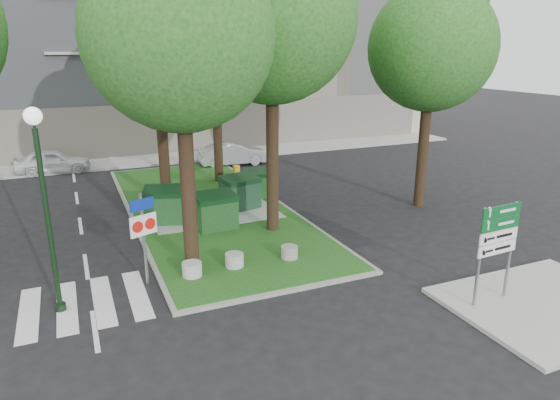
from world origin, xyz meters
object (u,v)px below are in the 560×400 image
dumpster_c (240,192)px  bollard_mid (234,260)px  dumpster_a (164,205)px  tree_median_near_right (274,0)px  directional_sign (497,238)px  tree_median_mid (157,35)px  dumpster_b (216,211)px  tree_median_far (214,6)px  traffic_sign_pole (143,226)px  dumpster_d (258,183)px  tree_median_near_left (181,16)px  bollard_left (192,269)px  car_silver (233,154)px  tree_street_right (434,35)px  litter_bin (236,172)px  bollard_right (289,252)px  street_lamp (43,188)px  car_white (52,161)px

dumpster_c → bollard_mid: dumpster_c is taller
dumpster_a → dumpster_c: 3.24m
tree_median_near_right → directional_sign: (3.09, -7.33, -6.11)m
tree_median_near_right → directional_sign: bearing=-67.2°
bollard_mid → tree_median_mid: bearing=94.7°
tree_median_near_right → dumpster_b: (-1.97, 0.85, -7.21)m
tree_median_near_right → tree_median_far: tree_median_far is taller
tree_median_far → traffic_sign_pole: (-5.21, -10.01, -6.57)m
dumpster_d → tree_median_near_left: bearing=-103.7°
tree_median_near_left → dumpster_c: size_ratio=6.15×
bollard_left → car_silver: bearing=67.3°
tree_street_right → tree_median_near_left: bearing=-166.6°
dumpster_d → litter_bin: bearing=109.5°
tree_median_far → dumpster_a: size_ratio=6.82×
dumpster_c → litter_bin: size_ratio=2.68×
tree_median_near_right → bollard_right: tree_median_near_right is taller
tree_median_far → street_lamp: size_ratio=2.28×
tree_median_far → directional_sign: size_ratio=4.50×
directional_sign → car_white: bearing=114.0°
traffic_sign_pole → dumpster_b: bearing=25.3°
tree_median_near_right → tree_median_mid: tree_median_near_right is taller
tree_median_near_left → directional_sign: size_ratio=3.98×
dumpster_b → car_white: (-5.57, 12.13, -0.13)m
dumpster_b → car_silver: dumpster_b is taller
dumpster_d → bollard_left: 8.29m
directional_sign → bollard_left: bearing=142.7°
litter_bin → dumpster_a: bearing=-131.0°
dumpster_d → traffic_sign_pole: 8.91m
tree_median_mid → tree_median_far: bearing=43.2°
car_silver → litter_bin: bearing=166.8°
tree_median_mid → bollard_left: (-0.76, -7.26, -6.65)m
directional_sign → car_white: (-10.63, 20.32, -1.23)m
dumpster_a → tree_median_near_left: bearing=-70.9°
bollard_left → litter_bin: size_ratio=0.90×
tree_median_near_left → tree_median_mid: 6.53m
dumpster_c → tree_street_right: bearing=-30.7°
street_lamp → tree_median_near_right: bearing=23.5°
tree_median_mid → street_lamp: (-4.33, -7.68, -3.70)m
directional_sign → dumpster_d: bearing=97.2°
bollard_right → tree_street_right: bearing=22.8°
bollard_left → bollard_right: (3.15, 0.06, -0.01)m
bollard_right → dumpster_d: bearing=77.3°
tree_median_far → car_white: size_ratio=3.13×
tree_street_right → car_white: (-14.54, 12.48, -6.33)m
tree_median_far → tree_street_right: tree_median_far is taller
tree_median_far → dumpster_d: bearing=-78.3°
traffic_sign_pole → bollard_mid: bearing=-25.0°
litter_bin → car_white: size_ratio=0.17×
tree_median_far → dumpster_a: 9.92m
car_white → bollard_left: bearing=-164.9°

